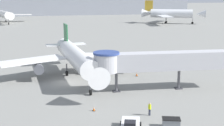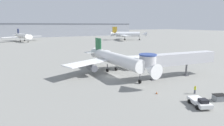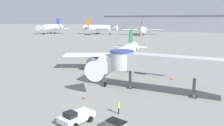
# 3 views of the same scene
# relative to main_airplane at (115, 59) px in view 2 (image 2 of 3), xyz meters

# --- Properties ---
(ground_plane) EXTENTS (800.00, 800.00, 0.00)m
(ground_plane) POSITION_rel_main_airplane_xyz_m (-2.45, -2.95, -3.80)
(ground_plane) COLOR gray
(main_airplane) EXTENTS (28.62, 29.01, 8.94)m
(main_airplane) POSITION_rel_main_airplane_xyz_m (0.00, 0.00, 0.00)
(main_airplane) COLOR white
(main_airplane) RESTS_ON ground_plane
(jet_bridge) EXTENTS (21.91, 4.97, 6.42)m
(jet_bridge) POSITION_rel_main_airplane_xyz_m (11.02, -10.28, 0.93)
(jet_bridge) COLOR #B7B7BC
(jet_bridge) RESTS_ON ground_plane
(pushback_tug_white) EXTENTS (3.30, 4.48, 1.55)m
(pushback_tug_white) POSITION_rel_main_airplane_xyz_m (3.18, -24.39, -3.10)
(pushback_tug_white) COLOR silver
(pushback_tug_white) RESTS_ON ground_plane
(service_container_gray) EXTENTS (2.39, 1.89, 1.12)m
(service_container_gray) POSITION_rel_main_airplane_xyz_m (8.12, -24.43, -3.24)
(service_container_gray) COLOR gray
(service_container_gray) RESTS_ON ground_plane
(traffic_cone_near_nose) EXTENTS (0.37, 0.37, 0.62)m
(traffic_cone_near_nose) POSITION_rel_main_airplane_xyz_m (0.26, -17.24, -3.51)
(traffic_cone_near_nose) COLOR black
(traffic_cone_near_nose) RESTS_ON ground_plane
(traffic_cone_starboard_wing) EXTENTS (0.44, 0.44, 0.73)m
(traffic_cone_starboard_wing) POSITION_rel_main_airplane_xyz_m (11.21, -1.58, -3.45)
(traffic_cone_starboard_wing) COLOR black
(traffic_cone_starboard_wing) RESTS_ON ground_plane
(ground_crew_marshaller) EXTENTS (0.32, 0.37, 1.68)m
(ground_crew_marshaller) POSITION_rel_main_airplane_xyz_m (6.93, -20.37, -2.83)
(ground_crew_marshaller) COLOR #1E2338
(ground_crew_marshaller) RESTS_ON ground_plane
(background_jet_gold_tail) EXTENTS (30.31, 30.29, 11.56)m
(background_jet_gold_tail) POSITION_rel_main_airplane_xyz_m (59.08, 93.12, 1.25)
(background_jet_gold_tail) COLOR silver
(background_jet_gold_tail) RESTS_ON ground_plane
(background_jet_navy_tail) EXTENTS (29.96, 30.56, 10.02)m
(background_jet_navy_tail) POSITION_rel_main_airplane_xyz_m (-24.15, 116.62, 0.61)
(background_jet_navy_tail) COLOR white
(background_jet_navy_tail) RESTS_ON ground_plane
(terminal_building) EXTENTS (177.22, 21.31, 14.93)m
(terminal_building) POSITION_rel_main_airplane_xyz_m (14.04, 172.05, 3.68)
(terminal_building) COLOR gray
(terminal_building) RESTS_ON ground_plane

